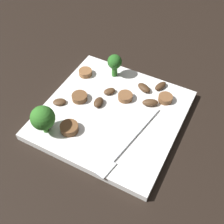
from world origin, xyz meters
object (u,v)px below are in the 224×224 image
object	(u,v)px
sausage_slice_4	(69,128)
mushroom_5	(161,86)
broccoli_floret_0	(43,118)
mushroom_3	(144,88)
mushroom_0	(59,102)
sausage_slice_1	(85,73)
sausage_slice_2	(125,97)
sausage_slice_0	(78,98)
mushroom_4	(109,91)
fork	(126,145)
plate	(112,114)
mushroom_2	(99,102)
mushroom_1	(150,103)
sausage_slice_3	(165,98)
broccoli_floret_1	(115,63)

from	to	relation	value
sausage_slice_4	mushroom_5	xyz separation A→B (m)	(-0.18, 0.11, -0.00)
broccoli_floret_0	mushroom_3	bearing A→B (deg)	147.47
sausage_slice_4	mushroom_0	world-z (taller)	sausage_slice_4
sausage_slice_1	sausage_slice_2	distance (m)	0.11
sausage_slice_0	mushroom_3	bearing A→B (deg)	130.68
mushroom_3	mushroom_4	world-z (taller)	mushroom_3
mushroom_0	fork	bearing A→B (deg)	79.82
sausage_slice_4	mushroom_5	size ratio (longest dim) A/B	1.09
plate	sausage_slice_4	bearing A→B (deg)	-32.70
sausage_slice_1	mushroom_5	xyz separation A→B (m)	(-0.04, 0.16, -0.00)
sausage_slice_4	mushroom_4	xyz separation A→B (m)	(-0.12, 0.02, -0.00)
mushroom_3	plate	bearing A→B (deg)	-19.54
sausage_slice_4	mushroom_2	world-z (taller)	sausage_slice_4
plate	mushroom_4	distance (m)	0.05
sausage_slice_2	mushroom_5	world-z (taller)	sausage_slice_2
fork	mushroom_3	xyz separation A→B (m)	(-0.14, -0.03, 0.00)
mushroom_2	mushroom_4	distance (m)	0.04
broccoli_floret_0	sausage_slice_0	xyz separation A→B (m)	(-0.09, 0.01, -0.03)
fork	mushroom_3	bearing A→B (deg)	-158.68
broccoli_floret_0	mushroom_3	distance (m)	0.22
mushroom_1	mushroom_2	xyz separation A→B (m)	(0.05, -0.09, -0.00)
mushroom_4	sausage_slice_4	bearing A→B (deg)	-9.45
broccoli_floret_0	sausage_slice_3	world-z (taller)	broccoli_floret_0
broccoli_floret_0	sausage_slice_0	world-z (taller)	broccoli_floret_0
broccoli_floret_0	sausage_slice_4	size ratio (longest dim) A/B	1.76
sausage_slice_0	mushroom_2	distance (m)	0.04
plate	mushroom_4	world-z (taller)	mushroom_4
sausage_slice_3	mushroom_2	xyz separation A→B (m)	(0.07, -0.11, 0.00)
fork	mushroom_0	world-z (taller)	mushroom_0
sausage_slice_4	mushroom_2	xyz separation A→B (m)	(-0.08, 0.02, -0.00)
broccoli_floret_1	sausage_slice_3	bearing A→B (deg)	81.09
sausage_slice_0	sausage_slice_3	size ratio (longest dim) A/B	1.09
sausage_slice_0	mushroom_0	size ratio (longest dim) A/B	1.19
mushroom_4	mushroom_2	bearing A→B (deg)	-6.45
plate	mushroom_3	world-z (taller)	mushroom_3
fork	sausage_slice_1	world-z (taller)	sausage_slice_1
sausage_slice_3	mushroom_4	size ratio (longest dim) A/B	1.13
fork	sausage_slice_1	bearing A→B (deg)	-118.36
mushroom_5	sausage_slice_2	bearing A→B (deg)	-39.49
mushroom_0	broccoli_floret_0	bearing A→B (deg)	14.21
broccoli_floret_1	mushroom_3	bearing A→B (deg)	81.05
mushroom_3	mushroom_1	bearing A→B (deg)	40.23
mushroom_0	sausage_slice_0	bearing A→B (deg)	129.54
plate	mushroom_5	world-z (taller)	mushroom_5
fork	mushroom_0	distance (m)	0.16
broccoli_floret_1	sausage_slice_3	world-z (taller)	broccoli_floret_1
plate	mushroom_2	size ratio (longest dim) A/B	9.69
broccoli_floret_0	mushroom_2	bearing A→B (deg)	152.72
plate	mushroom_2	bearing A→B (deg)	-99.65
sausage_slice_4	mushroom_1	size ratio (longest dim) A/B	1.06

